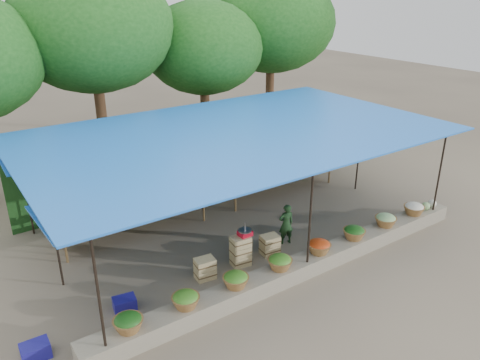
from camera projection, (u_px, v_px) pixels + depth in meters
ground at (237, 228)px, 13.18m from camera, size 60.00×60.00×0.00m
stone_curb at (302, 266)px, 11.02m from camera, size 10.60×0.55×0.40m
stall_canopy at (235, 136)px, 12.20m from camera, size 10.80×6.60×2.82m
produce_baskets at (300, 254)px, 10.82m from camera, size 8.98×0.58×0.34m
netting_backdrop at (182, 155)px, 15.10m from camera, size 10.60×0.06×2.50m
tree_row at (151, 35)px, 16.26m from camera, size 16.51×5.50×7.12m
fruit_table_left at (133, 213)px, 12.68m from camera, size 4.21×0.95×0.93m
fruit_table_right at (277, 174)px, 15.29m from camera, size 4.21×0.95×0.93m
crate_counter at (240, 254)px, 11.32m from camera, size 2.39×0.39×0.77m
weighing_scale at (245, 232)px, 11.19m from camera, size 0.32×0.32×0.34m
vendor_seated at (286, 224)px, 12.19m from camera, size 0.46×0.36×1.13m
customer_left at (120, 198)px, 12.83m from camera, size 0.96×0.79×1.84m
customer_mid at (248, 160)px, 15.66m from camera, size 1.35×1.22×1.81m
customer_right at (310, 148)px, 17.07m from camera, size 0.97×0.41×1.65m
blue_crate_front at (125, 304)px, 9.82m from camera, size 0.51×0.40×0.28m
blue_crate_back at (36, 351)px, 8.54m from camera, size 0.51×0.38×0.30m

